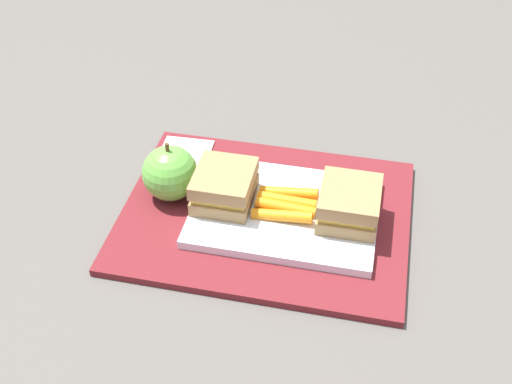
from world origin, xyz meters
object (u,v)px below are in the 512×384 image
at_px(food_tray, 285,212).
at_px(apple, 170,173).
at_px(sandwich_half_left, 349,204).
at_px(carrot_sticks_bundle, 286,204).
at_px(paper_napkin, 185,154).
at_px(sandwich_half_right, 224,186).

height_order(food_tray, apple, apple).
distance_m(sandwich_half_left, carrot_sticks_bundle, 0.08).
height_order(apple, paper_napkin, apple).
bearing_deg(carrot_sticks_bundle, food_tray, 31.93).
bearing_deg(apple, sandwich_half_right, 173.51).
bearing_deg(sandwich_half_right, apple, -6.49).
distance_m(food_tray, sandwich_half_left, 0.08).
bearing_deg(sandwich_half_left, food_tray, 0.00).
bearing_deg(food_tray, carrot_sticks_bundle, -148.07).
bearing_deg(sandwich_half_left, apple, -2.08).
height_order(sandwich_half_left, paper_napkin, sandwich_half_left).
bearing_deg(sandwich_half_right, sandwich_half_left, 180.00).
bearing_deg(carrot_sticks_bundle, sandwich_half_right, 0.11).
distance_m(sandwich_half_left, paper_napkin, 0.26).
distance_m(sandwich_half_left, sandwich_half_right, 0.16).
distance_m(food_tray, sandwich_half_right, 0.08).
xyz_separation_m(sandwich_half_right, paper_napkin, (0.08, -0.09, -0.03)).
relative_size(food_tray, apple, 2.78).
distance_m(sandwich_half_right, paper_napkin, 0.13).
distance_m(carrot_sticks_bundle, apple, 0.15).
height_order(sandwich_half_left, carrot_sticks_bundle, sandwich_half_left).
distance_m(food_tray, apple, 0.15).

